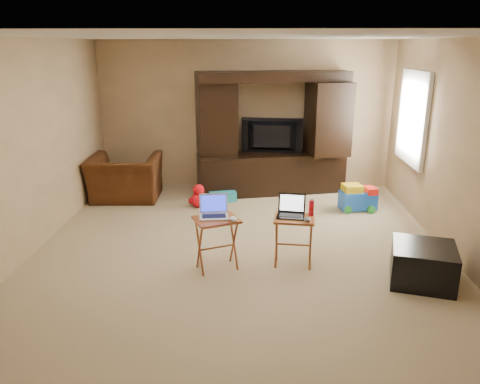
{
  "coord_description": "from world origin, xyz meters",
  "views": [
    {
      "loc": [
        0.15,
        -5.31,
        2.42
      ],
      "look_at": [
        0.0,
        -0.2,
        0.8
      ],
      "focal_mm": 35.0,
      "sensor_mm": 36.0,
      "label": 1
    }
  ],
  "objects_px": {
    "laptop_left": "(214,207)",
    "mouse_left": "(234,219)",
    "television": "(272,137)",
    "water_bottle": "(311,208)",
    "recliner": "(125,178)",
    "tray_table_right": "(293,241)",
    "plush_toy": "(199,196)",
    "child_rocker": "(221,183)",
    "ottoman": "(423,264)",
    "entertainment_center": "(272,134)",
    "mouse_right": "(307,220)",
    "tray_table_left": "(217,244)",
    "laptop_right": "(291,207)",
    "push_toy": "(358,197)"
  },
  "relations": [
    {
      "from": "entertainment_center",
      "to": "recliner",
      "type": "distance_m",
      "value": 2.5
    },
    {
      "from": "tray_table_right",
      "to": "television",
      "type": "bearing_deg",
      "value": 99.78
    },
    {
      "from": "ottoman",
      "to": "water_bottle",
      "type": "height_order",
      "value": "water_bottle"
    },
    {
      "from": "mouse_right",
      "to": "tray_table_right",
      "type": "bearing_deg",
      "value": 137.51
    },
    {
      "from": "entertainment_center",
      "to": "mouse_left",
      "type": "bearing_deg",
      "value": -112.15
    },
    {
      "from": "tray_table_right",
      "to": "laptop_left",
      "type": "bearing_deg",
      "value": -167.57
    },
    {
      "from": "tray_table_right",
      "to": "recliner",
      "type": "bearing_deg",
      "value": 143.9
    },
    {
      "from": "plush_toy",
      "to": "ottoman",
      "type": "distance_m",
      "value": 3.51
    },
    {
      "from": "ottoman",
      "to": "entertainment_center",
      "type": "bearing_deg",
      "value": 115.36
    },
    {
      "from": "ottoman",
      "to": "laptop_right",
      "type": "relative_size",
      "value": 2.1
    },
    {
      "from": "laptop_right",
      "to": "water_bottle",
      "type": "bearing_deg",
      "value": 23.18
    },
    {
      "from": "entertainment_center",
      "to": "child_rocker",
      "type": "distance_m",
      "value": 1.18
    },
    {
      "from": "recliner",
      "to": "tray_table_left",
      "type": "distance_m",
      "value": 2.96
    },
    {
      "from": "ottoman",
      "to": "water_bottle",
      "type": "relative_size",
      "value": 3.57
    },
    {
      "from": "child_rocker",
      "to": "laptop_left",
      "type": "bearing_deg",
      "value": -103.94
    },
    {
      "from": "ottoman",
      "to": "tray_table_left",
      "type": "distance_m",
      "value": 2.21
    },
    {
      "from": "laptop_right",
      "to": "mouse_left",
      "type": "distance_m",
      "value": 0.67
    },
    {
      "from": "plush_toy",
      "to": "water_bottle",
      "type": "height_order",
      "value": "water_bottle"
    },
    {
      "from": "plush_toy",
      "to": "ottoman",
      "type": "bearing_deg",
      "value": -41.28
    },
    {
      "from": "mouse_left",
      "to": "water_bottle",
      "type": "bearing_deg",
      "value": 17.61
    },
    {
      "from": "child_rocker",
      "to": "plush_toy",
      "type": "relative_size",
      "value": 1.51
    },
    {
      "from": "television",
      "to": "laptop_left",
      "type": "xyz_separation_m",
      "value": [
        -0.73,
        -2.85,
        -0.24
      ]
    },
    {
      "from": "laptop_right",
      "to": "mouse_right",
      "type": "relative_size",
      "value": 2.58
    },
    {
      "from": "entertainment_center",
      "to": "television",
      "type": "height_order",
      "value": "entertainment_center"
    },
    {
      "from": "water_bottle",
      "to": "recliner",
      "type": "bearing_deg",
      "value": 140.59
    },
    {
      "from": "water_bottle",
      "to": "tray_table_right",
      "type": "bearing_deg",
      "value": -157.56
    },
    {
      "from": "recliner",
      "to": "water_bottle",
      "type": "bearing_deg",
      "value": 138.71
    },
    {
      "from": "child_rocker",
      "to": "mouse_left",
      "type": "relative_size",
      "value": 4.6
    },
    {
      "from": "tray_table_left",
      "to": "water_bottle",
      "type": "bearing_deg",
      "value": -13.06
    },
    {
      "from": "plush_toy",
      "to": "tray_table_left",
      "type": "height_order",
      "value": "tray_table_left"
    },
    {
      "from": "tray_table_right",
      "to": "mouse_right",
      "type": "relative_size",
      "value": 4.92
    },
    {
      "from": "recliner",
      "to": "tray_table_right",
      "type": "distance_m",
      "value": 3.44
    },
    {
      "from": "entertainment_center",
      "to": "laptop_right",
      "type": "relative_size",
      "value": 8.14
    },
    {
      "from": "push_toy",
      "to": "mouse_right",
      "type": "distance_m",
      "value": 2.29
    },
    {
      "from": "mouse_right",
      "to": "tray_table_left",
      "type": "bearing_deg",
      "value": -179.71
    },
    {
      "from": "laptop_left",
      "to": "tray_table_left",
      "type": "bearing_deg",
      "value": -51.21
    },
    {
      "from": "child_rocker",
      "to": "plush_toy",
      "type": "height_order",
      "value": "child_rocker"
    },
    {
      "from": "entertainment_center",
      "to": "mouse_left",
      "type": "height_order",
      "value": "entertainment_center"
    },
    {
      "from": "tray_table_right",
      "to": "child_rocker",
      "type": "bearing_deg",
      "value": 119.11
    },
    {
      "from": "ottoman",
      "to": "recliner",
      "type": "bearing_deg",
      "value": 145.21
    },
    {
      "from": "laptop_left",
      "to": "mouse_left",
      "type": "relative_size",
      "value": 2.58
    },
    {
      "from": "television",
      "to": "water_bottle",
      "type": "relative_size",
      "value": 5.74
    },
    {
      "from": "child_rocker",
      "to": "tray_table_left",
      "type": "height_order",
      "value": "tray_table_left"
    },
    {
      "from": "entertainment_center",
      "to": "laptop_left",
      "type": "distance_m",
      "value": 2.99
    },
    {
      "from": "mouse_left",
      "to": "mouse_right",
      "type": "height_order",
      "value": "mouse_left"
    },
    {
      "from": "mouse_left",
      "to": "laptop_left",
      "type": "bearing_deg",
      "value": 155.56
    },
    {
      "from": "child_rocker",
      "to": "laptop_right",
      "type": "bearing_deg",
      "value": -84.02
    },
    {
      "from": "mouse_left",
      "to": "child_rocker",
      "type": "bearing_deg",
      "value": 96.99
    },
    {
      "from": "tray_table_left",
      "to": "laptop_left",
      "type": "height_order",
      "value": "laptop_left"
    },
    {
      "from": "entertainment_center",
      "to": "television",
      "type": "distance_m",
      "value": 0.06
    }
  ]
}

